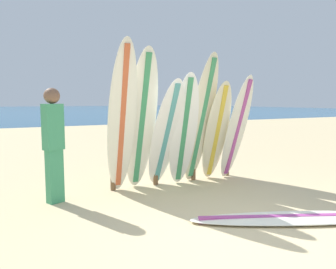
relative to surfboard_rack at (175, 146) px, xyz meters
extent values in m
plane|color=#D3BC8C|center=(-0.48, -2.73, -0.70)|extent=(120.00, 120.00, 0.00)
cube|color=#1E5984|center=(-0.48, 55.27, -0.70)|extent=(120.00, 80.00, 0.01)
cylinder|color=brown|center=(-1.24, 0.00, -0.13)|extent=(0.09, 0.09, 1.15)
cylinder|color=brown|center=(-0.41, 0.00, -0.13)|extent=(0.09, 0.09, 1.15)
cylinder|color=brown|center=(0.41, 0.00, -0.13)|extent=(0.09, 0.09, 1.15)
cylinder|color=brown|center=(1.24, 0.00, -0.13)|extent=(0.09, 0.09, 1.15)
cylinder|color=brown|center=(0.00, 0.00, 0.29)|extent=(2.58, 0.08, 0.08)
ellipsoid|color=white|center=(-1.19, -0.37, 0.56)|extent=(0.52, 0.85, 2.53)
cube|color=#CC5933|center=(-1.19, -0.37, 0.56)|extent=(0.14, 0.78, 2.33)
ellipsoid|color=white|center=(-0.82, -0.30, 0.51)|extent=(0.56, 0.85, 2.43)
cube|color=#388C59|center=(-0.82, -0.30, 0.51)|extent=(0.12, 0.78, 2.24)
ellipsoid|color=white|center=(-0.38, -0.34, 0.27)|extent=(0.57, 0.93, 1.94)
cube|color=teal|center=(-0.38, -0.34, 0.27)|extent=(0.14, 0.85, 1.80)
ellipsoid|color=white|center=(-0.05, -0.40, 0.32)|extent=(0.62, 0.83, 2.05)
cube|color=#388C59|center=(-0.05, -0.40, 0.32)|extent=(0.21, 0.72, 1.89)
ellipsoid|color=beige|center=(0.38, -0.31, 0.51)|extent=(0.68, 0.82, 2.43)
cube|color=#388C59|center=(0.38, -0.31, 0.51)|extent=(0.23, 0.69, 2.24)
ellipsoid|color=beige|center=(0.74, -0.31, 0.26)|extent=(0.56, 0.78, 1.94)
cube|color=gold|center=(0.74, -0.31, 0.26)|extent=(0.16, 0.70, 1.79)
ellipsoid|color=white|center=(1.16, -0.39, 0.33)|extent=(0.67, 0.77, 2.06)
cube|color=#A53F8C|center=(1.16, -0.39, 0.33)|extent=(0.22, 0.64, 1.90)
ellipsoid|color=white|center=(0.48, -2.51, -0.67)|extent=(2.84, 1.63, 0.07)
cube|color=#A53F8C|center=(0.48, -2.51, -0.67)|extent=(2.46, 1.16, 0.08)
cube|color=#3F9966|center=(-2.24, -0.25, -0.29)|extent=(0.27, 0.23, 0.82)
cube|color=#3F9966|center=(-2.24, -0.25, 0.47)|extent=(0.33, 0.27, 0.70)
sphere|color=brown|center=(-2.24, -0.25, 0.93)|extent=(0.24, 0.24, 0.24)
cube|color=#333842|center=(11.26, 32.75, -0.52)|extent=(2.64, 2.23, 0.35)
cube|color=silver|center=(11.26, 32.75, -0.17)|extent=(1.15, 1.11, 0.36)
camera|label=1|loc=(-2.92, -5.35, 0.86)|focal=34.42mm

